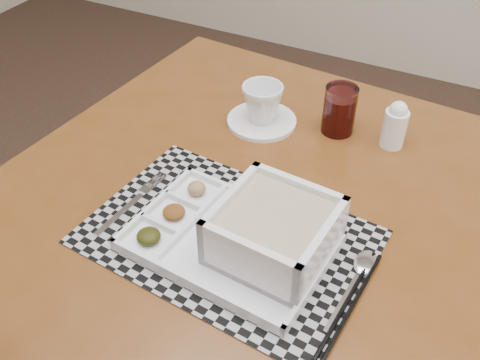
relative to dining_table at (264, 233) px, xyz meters
name	(u,v)px	position (x,y,z in m)	size (l,w,h in m)	color
dining_table	(264,233)	(0.00, 0.00, 0.00)	(1.07, 1.07, 0.74)	#572F0F
placemat	(228,237)	(-0.02, -0.10, 0.08)	(0.47, 0.32, 0.00)	#96959C
serving_tray	(261,235)	(0.04, -0.11, 0.12)	(0.34, 0.24, 0.10)	white
fork	(132,202)	(-0.21, -0.11, 0.08)	(0.03, 0.19, 0.00)	silver
spoon	(362,268)	(0.20, -0.07, 0.08)	(0.04, 0.18, 0.01)	silver
chopsticks	(348,308)	(0.20, -0.15, 0.08)	(0.04, 0.24, 0.01)	black
saucer	(262,121)	(-0.12, 0.23, 0.08)	(0.15, 0.15, 0.01)	white
cup	(262,103)	(-0.12, 0.23, 0.13)	(0.09, 0.09, 0.08)	white
juice_glass	(339,112)	(0.04, 0.28, 0.12)	(0.07, 0.07, 0.10)	white
creamer_bottle	(395,125)	(0.15, 0.28, 0.13)	(0.05, 0.05, 0.10)	white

